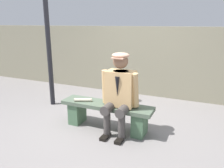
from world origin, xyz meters
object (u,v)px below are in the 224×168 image
object	(u,v)px
bench	(107,112)
rolled_magazine	(83,100)
lamp_post	(46,17)
seated_man	(119,90)

from	to	relation	value
bench	rolled_magazine	size ratio (longest dim) A/B	5.31
bench	lamp_post	size ratio (longest dim) A/B	0.51
seated_man	lamp_post	world-z (taller)	lamp_post
rolled_magazine	bench	bearing A→B (deg)	-170.80
seated_man	rolled_magazine	distance (m)	0.71
bench	lamp_post	distance (m)	2.31
seated_man	rolled_magazine	xyz separation A→B (m)	(0.66, 0.01, -0.25)
bench	rolled_magazine	world-z (taller)	rolled_magazine
bench	lamp_post	bearing A→B (deg)	-19.99
bench	rolled_magazine	distance (m)	0.46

